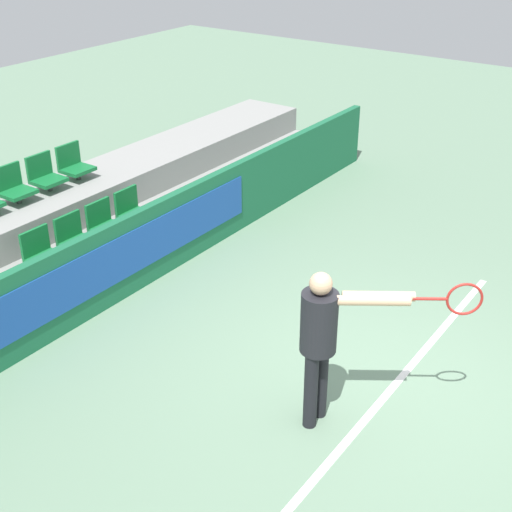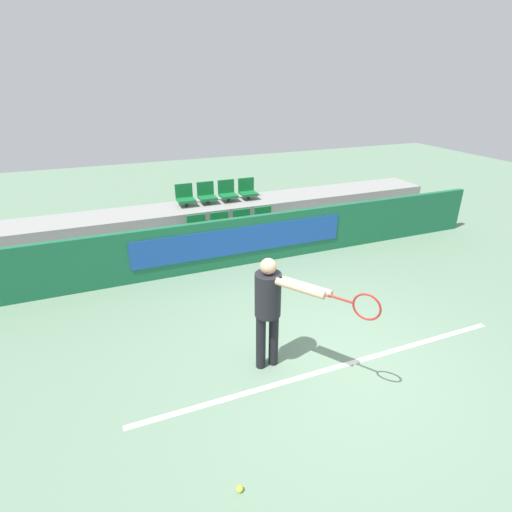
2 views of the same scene
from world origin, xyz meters
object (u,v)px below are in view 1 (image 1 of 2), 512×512
Objects in this scene: stadium_chair_2 at (104,222)px; tennis_player at (327,333)px; stadium_chair_0 at (42,252)px; stadium_chair_5 at (14,187)px; stadium_chair_1 at (74,237)px; stadium_chair_7 at (74,164)px; stadium_chair_6 at (45,175)px; stadium_chair_3 at (132,209)px.

tennis_player is at bearing -104.75° from stadium_chair_2.
stadium_chair_0 is 1.00× the size of stadium_chair_5.
stadium_chair_7 is at bearing 46.28° from stadium_chair_1.
stadium_chair_7 is (0.52, 1.08, 0.42)m from stadium_chair_2.
stadium_chair_5 is 1.00× the size of stadium_chair_6.
stadium_chair_1 is 1.00× the size of stadium_chair_3.
stadium_chair_2 is at bearing 180.00° from stadium_chair_3.
tennis_player reaches higher than stadium_chair_2.
stadium_chair_0 is at bearing 180.00° from stadium_chair_3.
stadium_chair_5 is at bearing 49.96° from tennis_player.
stadium_chair_0 is 1.55m from stadium_chair_3.
stadium_chair_5 is 0.52m from stadium_chair_6.
stadium_chair_7 is at bearing 64.45° from stadium_chair_2.
stadium_chair_0 is 0.52m from stadium_chair_1.
stadium_chair_5 is 5.04m from tennis_player.
stadium_chair_3 is 1.55m from stadium_chair_5.
stadium_chair_7 is 5.25m from tennis_player.
stadium_chair_3 is at bearing -46.28° from stadium_chair_5.
stadium_chair_3 is at bearing 0.00° from stadium_chair_1.
stadium_chair_3 is 0.31× the size of tennis_player.
stadium_chair_5 is (0.00, 1.08, 0.42)m from stadium_chair_1.
stadium_chair_6 reaches higher than stadium_chair_1.
stadium_chair_6 is (1.03, 1.08, 0.42)m from stadium_chair_0.
stadium_chair_2 is at bearing -115.55° from stadium_chair_7.
stadium_chair_3 is at bearing -90.00° from stadium_chair_7.
stadium_chair_0 is at bearing -133.72° from stadium_chair_6.
tennis_player reaches higher than stadium_chair_5.
stadium_chair_0 is 0.31× the size of tennis_player.
stadium_chair_5 is 0.31× the size of tennis_player.
stadium_chair_0 is 1.55m from stadium_chair_6.
stadium_chair_3 is 1.16m from stadium_chair_7.
stadium_chair_1 is 1.55m from stadium_chair_7.
stadium_chair_6 reaches higher than stadium_chair_0.
stadium_chair_6 is 1.00× the size of stadium_chair_7.
tennis_player reaches higher than stadium_chair_6.
tennis_player reaches higher than stadium_chair_0.
stadium_chair_0 and stadium_chair_3 have the same top height.
stadium_chair_1 is at bearing 48.36° from tennis_player.
stadium_chair_3 is (1.55, 0.00, 0.00)m from stadium_chair_0.
stadium_chair_1 is 1.16m from stadium_chair_5.
stadium_chair_1 is 1.27m from stadium_chair_6.
stadium_chair_6 is at bearing 46.28° from stadium_chair_0.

